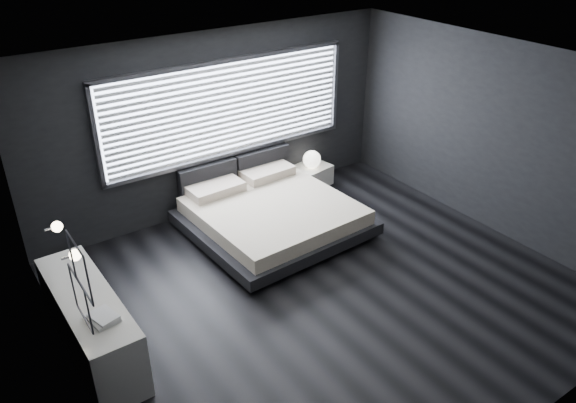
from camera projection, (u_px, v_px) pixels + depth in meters
room at (329, 192)px, 6.53m from camera, size 6.04×6.00×2.80m
window at (229, 109)px, 8.48m from camera, size 4.14×0.09×1.52m
headboard at (236, 172)px, 8.95m from camera, size 1.96×0.16×0.52m
sconce_near at (75, 255)px, 5.03m from camera, size 0.18×0.11×0.11m
sconce_far at (57, 227)px, 5.46m from camera, size 0.18×0.11×0.11m
wall_art_upper at (80, 268)px, 4.43m from camera, size 0.01×0.48×0.48m
wall_art_lower at (81, 298)px, 4.84m from camera, size 0.01×0.48×0.48m
bed at (272, 214)px, 8.33m from camera, size 2.44×2.34×0.61m
nightstand at (312, 175)px, 9.74m from camera, size 0.68×0.60×0.35m
orb_lamp at (312, 159)px, 9.54m from camera, size 0.30×0.30×0.30m
dresser at (91, 324)px, 6.03m from camera, size 0.58×1.95×0.78m
book_stack at (103, 317)px, 5.49m from camera, size 0.29×0.36×0.07m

